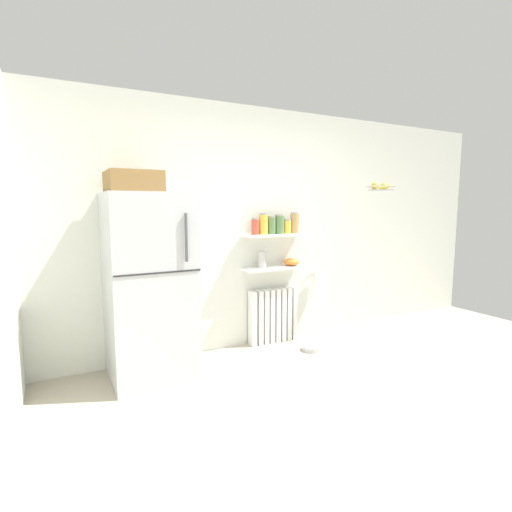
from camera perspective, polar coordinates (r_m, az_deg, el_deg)
ground_plane at (r=3.42m, az=11.30°, el=-19.80°), size 7.04×7.04×0.00m
back_wall at (r=4.36m, az=-1.29°, el=4.03°), size 7.04×0.10×2.60m
refrigerator at (r=3.64m, az=-15.24°, el=-3.72°), size 0.72×0.73×1.84m
radiator at (r=4.54m, az=2.54°, el=-8.59°), size 0.58×0.12×0.61m
wall_shelf_lower at (r=4.39m, az=2.78°, el=-1.75°), size 0.75×0.22×0.02m
wall_shelf_upper at (r=4.35m, az=2.81°, el=3.04°), size 0.75×0.22×0.02m
storage_jar_0 at (r=4.22m, az=-0.14°, el=4.31°), size 0.08×0.08×0.18m
storage_jar_1 at (r=4.27m, az=1.07°, el=4.67°), size 0.10×0.10×0.23m
storage_jar_2 at (r=4.32m, az=2.24°, el=4.50°), size 0.09×0.09×0.20m
storage_jar_3 at (r=4.37m, az=3.39°, el=4.62°), size 0.11×0.11×0.22m
storage_jar_4 at (r=4.42m, az=4.51°, el=4.30°), size 0.09×0.09×0.16m
storage_jar_5 at (r=4.48m, az=5.61°, el=4.79°), size 0.10×0.10×0.24m
vase at (r=4.30m, az=0.91°, el=-0.55°), size 0.09×0.09×0.18m
shelf_bowl at (r=4.50m, az=5.15°, el=-0.87°), size 0.18×0.18×0.08m
pet_food_bowl at (r=4.40m, az=8.09°, el=-13.05°), size 0.21×0.21×0.05m
hanging_fruit_basket at (r=4.85m, az=17.61°, el=9.50°), size 0.35×0.35×0.10m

